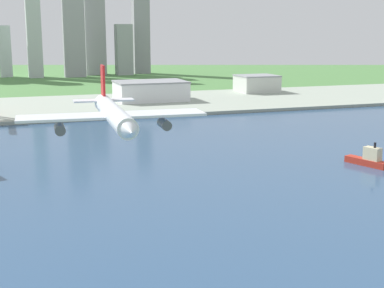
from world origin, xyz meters
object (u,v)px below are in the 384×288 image
object	(u,v)px
tugboat_small	(369,159)
airplane_landing	(114,115)
warehouse_main	(151,91)
warehouse_annex	(257,83)

from	to	relation	value
tugboat_small	airplane_landing	bearing A→B (deg)	-144.03
warehouse_main	warehouse_annex	distance (m)	117.77
airplane_landing	tugboat_small	size ratio (longest dim) A/B	1.90
airplane_landing	warehouse_annex	size ratio (longest dim) A/B	1.11
warehouse_main	warehouse_annex	world-z (taller)	warehouse_main
tugboat_small	warehouse_annex	world-z (taller)	warehouse_annex
warehouse_annex	airplane_landing	bearing A→B (deg)	-119.38
tugboat_small	warehouse_main	bearing A→B (deg)	98.23
warehouse_main	warehouse_annex	bearing A→B (deg)	15.13
warehouse_main	warehouse_annex	xyz separation A→B (m)	(113.69, 30.74, -0.11)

